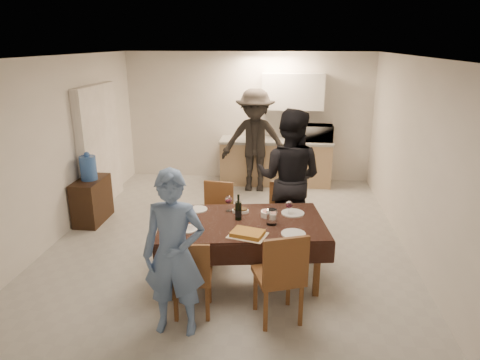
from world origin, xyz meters
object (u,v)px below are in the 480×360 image
object	(u,v)px
water_pitcher	(272,217)
person_near	(174,254)
console	(92,200)
microwave	(318,133)
savoury_tart	(248,233)
person_far	(289,178)
water_jug	(88,168)
person_kitchen	(255,141)
wine_bottle	(238,207)
dining_table	(242,224)

from	to	relation	value
water_pitcher	person_near	world-z (taller)	person_near
console	microwave	size ratio (longest dim) A/B	1.34
console	savoury_tart	xyz separation A→B (m)	(2.68, -1.87, 0.43)
water_pitcher	savoury_tart	world-z (taller)	water_pitcher
water_pitcher	person_far	xyz separation A→B (m)	(0.20, 1.10, 0.13)
savoury_tart	water_pitcher	bearing A→B (deg)	52.85
water_jug	person_kitchen	distance (m)	3.08
person_kitchen	person_far	bearing A→B (deg)	-74.13
wine_bottle	dining_table	bearing A→B (deg)	-45.00
water_pitcher	person_near	distance (m)	1.35
console	savoury_tart	size ratio (longest dim) A/B	1.90
savoury_tart	microwave	bearing A→B (deg)	76.11
wine_bottle	microwave	world-z (taller)	microwave
console	wine_bottle	distance (m)	2.96
wine_bottle	person_near	world-z (taller)	person_near
water_jug	person_near	world-z (taller)	person_near
wine_bottle	water_jug	bearing A→B (deg)	150.27
water_jug	savoury_tart	distance (m)	3.27
person_near	person_far	distance (m)	2.37
wine_bottle	person_near	size ratio (longest dim) A/B	0.19
console	microwave	world-z (taller)	microwave
person_far	person_kitchen	xyz separation A→B (m)	(-0.64, 2.26, 0.01)
person_far	person_kitchen	distance (m)	2.34
savoury_tart	wine_bottle	bearing A→B (deg)	109.23
microwave	water_pitcher	bearing A→B (deg)	78.52
console	water_pitcher	world-z (taller)	water_pitcher
wine_bottle	person_far	distance (m)	1.17
wine_bottle	water_pitcher	bearing A→B (deg)	-14.04
wine_bottle	person_far	xyz separation A→B (m)	(0.60, 1.00, 0.06)
console	water_pitcher	xyz separation A→B (m)	(2.93, -1.54, 0.49)
water_jug	microwave	xyz separation A→B (m)	(3.70, 2.26, 0.17)
wine_bottle	person_kitchen	size ratio (longest dim) A/B	0.16
wine_bottle	savoury_tart	world-z (taller)	wine_bottle
savoury_tart	person_near	distance (m)	0.94
console	person_kitchen	xyz separation A→B (m)	(2.49, 1.81, 0.63)
console	person_near	bearing A→B (deg)	-51.44
water_pitcher	wine_bottle	bearing A→B (deg)	165.96
console	person_near	xyz separation A→B (m)	(2.03, -2.54, 0.49)
dining_table	water_pitcher	xyz separation A→B (m)	(0.35, -0.05, 0.13)
water_pitcher	savoury_tart	bearing A→B (deg)	-127.15
person_near	person_far	xyz separation A→B (m)	(1.10, 2.10, 0.13)
water_pitcher	person_kitchen	world-z (taller)	person_kitchen
wine_bottle	savoury_tart	distance (m)	0.47
wine_bottle	savoury_tart	bearing A→B (deg)	-70.77
wine_bottle	microwave	size ratio (longest dim) A/B	0.56
savoury_tart	person_kitchen	bearing A→B (deg)	92.97
microwave	person_far	distance (m)	2.77
dining_table	wine_bottle	distance (m)	0.21
person_near	person_far	world-z (taller)	person_far
water_jug	water_pitcher	world-z (taller)	water_jug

